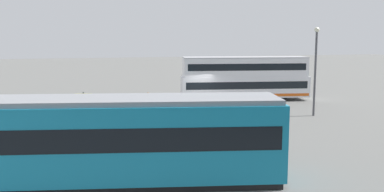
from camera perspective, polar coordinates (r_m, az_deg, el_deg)
name	(u,v)px	position (r m, az deg, el deg)	size (l,w,h in m)	color
ground_plane	(202,105)	(35.25, 1.40, -1.28)	(160.00, 160.00, 0.00)	slate
double_decker_bus	(245,78)	(38.13, 7.17, 2.43)	(11.69, 4.14, 3.94)	white
tram_yellow	(118,139)	(16.81, -10.11, -5.80)	(13.21, 5.00, 3.44)	teal
pedestrian_near_railing	(148,102)	(31.06, -5.97, -0.80)	(0.36, 0.32, 1.69)	#33384C
pedestrian_crossing	(268,114)	(26.82, 10.30, -2.45)	(0.38, 0.38, 1.60)	#33384C
pedestrian_railing	(155,114)	(27.64, -5.03, -2.42)	(6.51, 0.22, 1.08)	gray
info_sign	(84,104)	(26.21, -14.53, -1.11)	(1.01, 0.24, 2.46)	slate
street_lamp	(316,64)	(31.53, 16.47, 4.18)	(0.36, 0.36, 6.43)	#4C4C51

